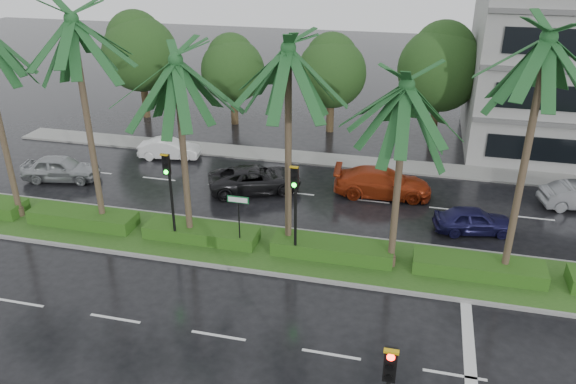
% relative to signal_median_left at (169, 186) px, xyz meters
% --- Properties ---
extents(ground, '(120.00, 120.00, 0.00)m').
position_rel_signal_median_left_xyz_m(ground, '(4.00, -0.30, -3.00)').
color(ground, black).
rests_on(ground, ground).
extents(far_sidewalk, '(40.00, 2.00, 0.12)m').
position_rel_signal_median_left_xyz_m(far_sidewalk, '(4.00, 11.70, -2.94)').
color(far_sidewalk, gray).
rests_on(far_sidewalk, ground).
extents(median, '(36.00, 4.00, 0.15)m').
position_rel_signal_median_left_xyz_m(median, '(4.00, 0.70, -2.92)').
color(median, gray).
rests_on(median, ground).
extents(hedge, '(35.20, 1.40, 0.60)m').
position_rel_signal_median_left_xyz_m(hedge, '(4.00, 0.70, -2.55)').
color(hedge, '#214E16').
rests_on(hedge, median).
extents(lane_markings, '(34.00, 13.06, 0.01)m').
position_rel_signal_median_left_xyz_m(lane_markings, '(7.04, -0.73, -2.99)').
color(lane_markings, silver).
rests_on(lane_markings, ground).
extents(palm_row, '(26.30, 4.20, 10.28)m').
position_rel_signal_median_left_xyz_m(palm_row, '(2.75, 0.72, 5.24)').
color(palm_row, '#493F2A').
rests_on(palm_row, median).
extents(signal_median_left, '(0.34, 0.42, 4.36)m').
position_rel_signal_median_left_xyz_m(signal_median_left, '(0.00, 0.00, 0.00)').
color(signal_median_left, black).
rests_on(signal_median_left, median).
extents(signal_median_right, '(0.34, 0.42, 4.36)m').
position_rel_signal_median_left_xyz_m(signal_median_right, '(5.50, 0.00, 0.00)').
color(signal_median_right, black).
rests_on(signal_median_right, median).
extents(street_sign, '(0.95, 0.09, 2.60)m').
position_rel_signal_median_left_xyz_m(street_sign, '(3.00, 0.18, -0.87)').
color(street_sign, black).
rests_on(street_sign, median).
extents(bg_trees, '(32.95, 5.39, 7.79)m').
position_rel_signal_median_left_xyz_m(bg_trees, '(3.35, 17.29, 1.64)').
color(bg_trees, '#3E2C1C').
rests_on(bg_trees, ground).
extents(car_silver, '(2.45, 4.46, 1.44)m').
position_rel_signal_median_left_xyz_m(car_silver, '(-9.24, 5.28, -2.28)').
color(car_silver, '#9A9EA1').
rests_on(car_silver, ground).
extents(car_white, '(1.87, 3.89, 1.23)m').
position_rel_signal_median_left_xyz_m(car_white, '(-4.74, 9.82, -2.38)').
color(car_white, white).
rests_on(car_white, ground).
extents(car_darkgrey, '(4.17, 5.48, 1.38)m').
position_rel_signal_median_left_xyz_m(car_darkgrey, '(1.79, 6.49, -2.31)').
color(car_darkgrey, black).
rests_on(car_darkgrey, ground).
extents(car_red, '(2.45, 5.25, 1.48)m').
position_rel_signal_median_left_xyz_m(car_red, '(8.50, 7.58, -2.26)').
color(car_red, '#982C10').
rests_on(car_red, ground).
extents(car_blue, '(2.14, 3.84, 1.24)m').
position_rel_signal_median_left_xyz_m(car_blue, '(13.00, 4.56, -2.38)').
color(car_blue, '#171541').
rests_on(car_blue, ground).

